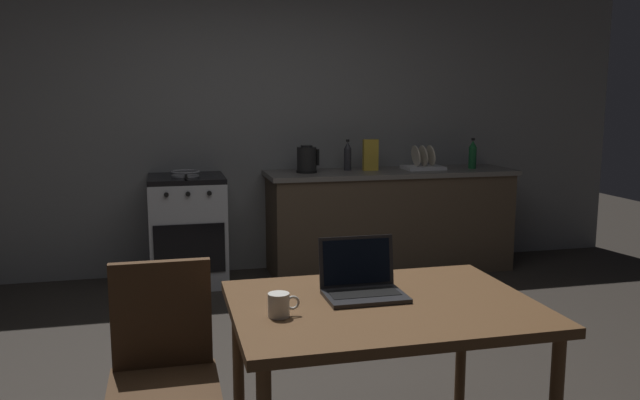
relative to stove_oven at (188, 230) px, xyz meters
The scene contains 14 objects.
ground_plane 2.29m from the stove_oven, 75.26° to the right, with size 12.00×12.00×0.00m, color #2D2823.
back_wall 1.28m from the stove_oven, 22.05° to the left, with size 6.40×0.10×2.64m, color gray.
kitchen_counter 1.74m from the stove_oven, ahead, with size 2.16×0.64×0.88m.
stove_oven is the anchor object (origin of this frame).
dining_table 2.99m from the stove_oven, 77.29° to the right, with size 1.19×0.88×0.71m.
chair 2.87m from the stove_oven, 93.87° to the right, with size 0.40×0.40×0.89m.
laptop 2.89m from the stove_oven, 77.93° to the right, with size 0.32×0.25×0.23m.
electric_kettle 1.14m from the stove_oven, ahead, with size 0.19×0.17×0.23m.
bottle 2.55m from the stove_oven, ahead, with size 0.07×0.07×0.27m.
frying_pan 0.47m from the stove_oven, 102.95° to the right, with size 0.24×0.41×0.05m.
coffee_mug 3.01m from the stove_oven, 85.59° to the right, with size 0.12×0.08×0.09m.
cereal_box 1.66m from the stove_oven, ahead, with size 0.13×0.05×0.27m.
dish_rack 2.10m from the stove_oven, ahead, with size 0.34×0.26×0.21m.
bottle_b 1.49m from the stove_oven, ahead, with size 0.06×0.06×0.27m.
Camera 1 is at (-0.73, -3.04, 1.51)m, focal length 35.91 mm.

